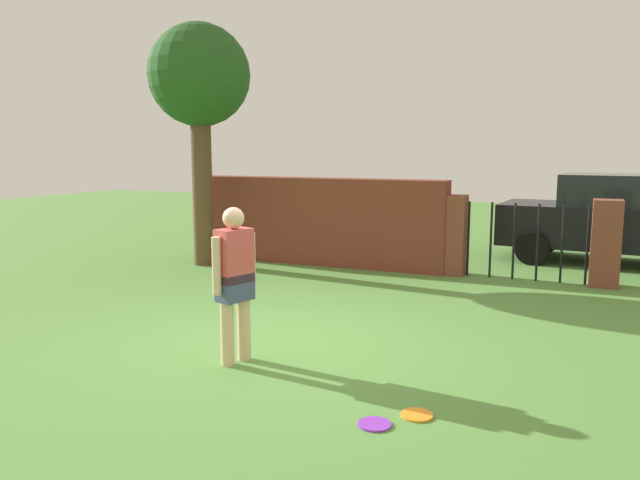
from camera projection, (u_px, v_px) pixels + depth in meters
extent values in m
plane|color=#568C3D|center=(276.00, 344.00, 6.97)|extent=(40.00, 40.00, 0.00)
cube|color=brown|center=(318.00, 221.00, 11.73)|extent=(4.95, 0.50, 1.65)
cylinder|color=brown|center=(202.00, 185.00, 11.55)|extent=(0.38, 0.38, 3.03)
sphere|color=#23511E|center=(199.00, 75.00, 11.25)|extent=(1.88, 1.88, 1.88)
cylinder|color=beige|center=(227.00, 325.00, 6.23)|extent=(0.14, 0.14, 0.85)
cylinder|color=beige|center=(244.00, 320.00, 6.39)|extent=(0.14, 0.14, 0.85)
cube|color=#3F4C72|center=(235.00, 287.00, 6.26)|extent=(0.33, 0.41, 0.28)
cube|color=#CC4C4C|center=(234.00, 256.00, 6.21)|extent=(0.33, 0.41, 0.55)
sphere|color=beige|center=(233.00, 218.00, 6.15)|extent=(0.22, 0.22, 0.22)
cylinder|color=beige|center=(217.00, 266.00, 6.06)|extent=(0.09, 0.09, 0.58)
cylinder|color=beige|center=(251.00, 260.00, 6.38)|extent=(0.09, 0.09, 0.58)
cube|color=brown|center=(453.00, 235.00, 10.75)|extent=(0.44, 0.44, 1.40)
cube|color=brown|center=(606.00, 243.00, 9.80)|extent=(0.44, 0.44, 1.40)
cylinder|color=black|center=(468.00, 239.00, 10.65)|extent=(0.04, 0.04, 1.30)
cylinder|color=black|center=(491.00, 240.00, 10.50)|extent=(0.04, 0.04, 1.30)
cylinder|color=black|center=(514.00, 241.00, 10.35)|extent=(0.04, 0.04, 1.30)
cylinder|color=black|center=(538.00, 243.00, 10.21)|extent=(0.04, 0.04, 1.30)
cylinder|color=black|center=(562.00, 244.00, 10.06)|extent=(0.04, 0.04, 1.30)
cylinder|color=black|center=(587.00, 245.00, 9.91)|extent=(0.04, 0.04, 1.30)
cube|color=black|center=(616.00, 227.00, 11.72)|extent=(4.35, 2.10, 0.80)
cube|color=#1E2328|center=(618.00, 190.00, 11.62)|extent=(2.14, 1.69, 0.60)
cylinder|color=black|center=(532.00, 248.00, 11.69)|extent=(0.66, 0.28, 0.64)
cylinder|color=black|center=(547.00, 237.00, 13.17)|extent=(0.66, 0.28, 0.64)
cylinder|color=purple|center=(375.00, 424.00, 4.92)|extent=(0.27, 0.27, 0.02)
cylinder|color=orange|center=(417.00, 415.00, 5.09)|extent=(0.27, 0.27, 0.02)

